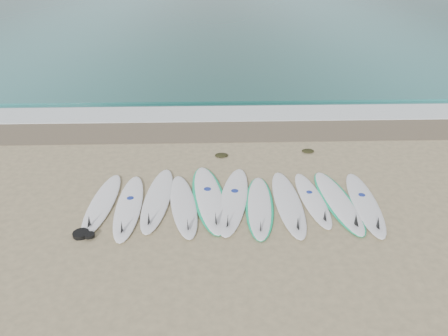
{
  "coord_description": "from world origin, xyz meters",
  "views": [
    {
      "loc": [
        -0.47,
        -8.17,
        5.22
      ],
      "look_at": [
        -0.2,
        0.92,
        0.4
      ],
      "focal_mm": 35.0,
      "sensor_mm": 36.0,
      "label": 1
    }
  ],
  "objects_px": {
    "surfboard_0": "(102,204)",
    "surfboard_5": "(233,201)",
    "surfboard_10": "(365,204)",
    "leash_coil": "(83,234)"
  },
  "relations": [
    {
      "from": "surfboard_0",
      "to": "surfboard_5",
      "type": "bearing_deg",
      "value": 4.07
    },
    {
      "from": "surfboard_0",
      "to": "surfboard_10",
      "type": "distance_m",
      "value": 5.78
    },
    {
      "from": "surfboard_5",
      "to": "leash_coil",
      "type": "relative_size",
      "value": 6.4
    },
    {
      "from": "surfboard_5",
      "to": "surfboard_10",
      "type": "xyz_separation_m",
      "value": [
        2.89,
        -0.23,
        -0.0
      ]
    },
    {
      "from": "leash_coil",
      "to": "surfboard_5",
      "type": "bearing_deg",
      "value": 20.58
    },
    {
      "from": "surfboard_5",
      "to": "surfboard_10",
      "type": "relative_size",
      "value": 1.09
    },
    {
      "from": "surfboard_0",
      "to": "surfboard_10",
      "type": "bearing_deg",
      "value": 1.5
    },
    {
      "from": "surfboard_0",
      "to": "leash_coil",
      "type": "bearing_deg",
      "value": -93.17
    },
    {
      "from": "surfboard_5",
      "to": "surfboard_10",
      "type": "height_order",
      "value": "surfboard_5"
    },
    {
      "from": "surfboard_0",
      "to": "surfboard_10",
      "type": "relative_size",
      "value": 0.94
    }
  ]
}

